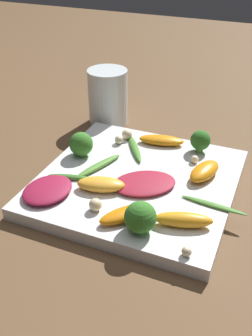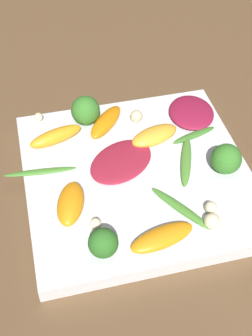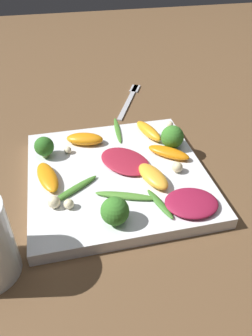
# 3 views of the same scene
# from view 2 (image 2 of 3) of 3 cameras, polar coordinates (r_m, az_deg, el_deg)

# --- Properties ---
(ground_plane) EXTENTS (2.40, 2.40, 0.00)m
(ground_plane) POSITION_cam_2_polar(r_m,az_deg,el_deg) (0.63, 1.32, -1.65)
(ground_plane) COLOR brown
(plate) EXTENTS (0.29, 0.29, 0.02)m
(plate) POSITION_cam_2_polar(r_m,az_deg,el_deg) (0.62, 1.33, -1.03)
(plate) COLOR white
(plate) RESTS_ON ground_plane
(radicchio_leaf_0) EXTENTS (0.09, 0.08, 0.01)m
(radicchio_leaf_0) POSITION_cam_2_polar(r_m,az_deg,el_deg) (0.70, 7.97, 6.74)
(radicchio_leaf_0) COLOR maroon
(radicchio_leaf_0) RESTS_ON plate
(radicchio_leaf_1) EXTENTS (0.11, 0.12, 0.01)m
(radicchio_leaf_1) POSITION_cam_2_polar(r_m,az_deg,el_deg) (0.62, -0.61, 0.81)
(radicchio_leaf_1) COLOR maroon
(radicchio_leaf_1) RESTS_ON plate
(orange_segment_0) EXTENTS (0.07, 0.05, 0.02)m
(orange_segment_0) POSITION_cam_2_polar(r_m,az_deg,el_deg) (0.57, -6.78, -4.30)
(orange_segment_0) COLOR orange
(orange_segment_0) RESTS_ON plate
(orange_segment_1) EXTENTS (0.08, 0.07, 0.02)m
(orange_segment_1) POSITION_cam_2_polar(r_m,az_deg,el_deg) (0.67, -2.47, 5.66)
(orange_segment_1) COLOR orange
(orange_segment_1) RESTS_ON plate
(orange_segment_2) EXTENTS (0.05, 0.08, 0.02)m
(orange_segment_2) POSITION_cam_2_polar(r_m,az_deg,el_deg) (0.65, 3.49, 3.98)
(orange_segment_2) COLOR #FCAD33
(orange_segment_2) RESTS_ON plate
(orange_segment_3) EXTENTS (0.04, 0.08, 0.02)m
(orange_segment_3) POSITION_cam_2_polar(r_m,az_deg,el_deg) (0.65, -8.57, 3.85)
(orange_segment_3) COLOR orange
(orange_segment_3) RESTS_ON plate
(orange_segment_4) EXTENTS (0.04, 0.08, 0.01)m
(orange_segment_4) POSITION_cam_2_polar(r_m,az_deg,el_deg) (0.54, 4.79, -8.35)
(orange_segment_4) COLOR orange
(orange_segment_4) RESTS_ON plate
(broccoli_floret_0) EXTENTS (0.04, 0.04, 0.04)m
(broccoli_floret_0) POSITION_cam_2_polar(r_m,az_deg,el_deg) (0.67, -4.96, 7.00)
(broccoli_floret_0) COLOR #7A9E51
(broccoli_floret_0) RESTS_ON plate
(broccoli_floret_1) EXTENTS (0.04, 0.04, 0.04)m
(broccoli_floret_1) POSITION_cam_2_polar(r_m,az_deg,el_deg) (0.61, 12.13, 1.05)
(broccoli_floret_1) COLOR #7A9E51
(broccoli_floret_1) RESTS_ON plate
(broccoli_floret_2) EXTENTS (0.03, 0.03, 0.04)m
(broccoli_floret_2) POSITION_cam_2_polar(r_m,az_deg,el_deg) (0.52, -2.80, -9.17)
(broccoli_floret_2) COLOR #84AD5B
(broccoli_floret_2) RESTS_ON plate
(arugula_sprig_0) EXTENTS (0.08, 0.06, 0.01)m
(arugula_sprig_0) POSITION_cam_2_polar(r_m,az_deg,el_deg) (0.57, 6.68, -4.88)
(arugula_sprig_0) COLOR #47842D
(arugula_sprig_0) RESTS_ON plate
(arugula_sprig_1) EXTENTS (0.02, 0.09, 0.00)m
(arugula_sprig_1) POSITION_cam_2_polar(r_m,az_deg,el_deg) (0.62, -10.42, -0.45)
(arugula_sprig_1) COLOR #47842D
(arugula_sprig_1) RESTS_ON plate
(arugula_sprig_2) EXTENTS (0.03, 0.07, 0.01)m
(arugula_sprig_2) POSITION_cam_2_polar(r_m,az_deg,el_deg) (0.66, 8.29, 4.00)
(arugula_sprig_2) COLOR #3D7528
(arugula_sprig_2) RESTS_ON plate
(arugula_sprig_3) EXTENTS (0.09, 0.05, 0.01)m
(arugula_sprig_3) POSITION_cam_2_polar(r_m,az_deg,el_deg) (0.63, 7.29, 1.04)
(arugula_sprig_3) COLOR #518E33
(arugula_sprig_3) RESTS_ON plate
(macadamia_nut_0) EXTENTS (0.02, 0.02, 0.02)m
(macadamia_nut_0) POSITION_cam_2_polar(r_m,az_deg,el_deg) (0.68, 1.28, 6.33)
(macadamia_nut_0) COLOR beige
(macadamia_nut_0) RESTS_ON plate
(macadamia_nut_1) EXTENTS (0.01, 0.01, 0.01)m
(macadamia_nut_1) POSITION_cam_2_polar(r_m,az_deg,el_deg) (0.55, -3.73, -6.73)
(macadamia_nut_1) COLOR beige
(macadamia_nut_1) RESTS_ON plate
(macadamia_nut_2) EXTENTS (0.02, 0.02, 0.02)m
(macadamia_nut_2) POSITION_cam_2_polar(r_m,az_deg,el_deg) (0.57, 10.31, -4.74)
(macadamia_nut_2) COLOR beige
(macadamia_nut_2) RESTS_ON plate
(macadamia_nut_3) EXTENTS (0.02, 0.02, 0.02)m
(macadamia_nut_3) POSITION_cam_2_polar(r_m,az_deg,el_deg) (0.56, 10.44, -6.36)
(macadamia_nut_3) COLOR beige
(macadamia_nut_3) RESTS_ON plate
(macadamia_nut_4) EXTENTS (0.01, 0.01, 0.01)m
(macadamia_nut_4) POSITION_cam_2_polar(r_m,az_deg,el_deg) (0.69, -10.63, 6.13)
(macadamia_nut_4) COLOR beige
(macadamia_nut_4) RESTS_ON plate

